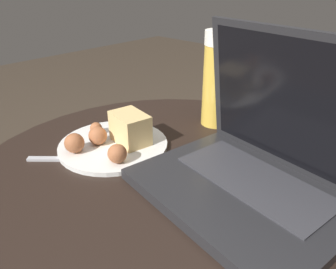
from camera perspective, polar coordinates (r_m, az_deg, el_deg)
name	(u,v)px	position (r m, az deg, el deg)	size (l,w,h in m)	color
table	(175,233)	(0.67, 1.18, -16.79)	(0.75, 0.75, 0.50)	black
napkin	(107,141)	(0.70, -10.62, -1.07)	(0.16, 0.12, 0.00)	#B7332D
laptop	(256,163)	(0.53, 15.09, -4.76)	(0.35, 0.29, 0.25)	#232326
beer_glass	(218,79)	(0.74, 8.77, 9.48)	(0.07, 0.07, 0.21)	gold
snack_plate	(115,139)	(0.66, -9.19, -0.81)	(0.22, 0.22, 0.07)	silver
fork	(78,159)	(0.64, -15.35, -4.16)	(0.13, 0.12, 0.00)	#B2B2B7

